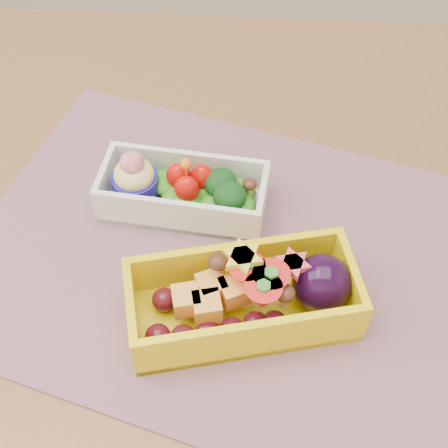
# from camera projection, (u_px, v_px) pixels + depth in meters

# --- Properties ---
(table) EXTENTS (1.20, 0.80, 0.75)m
(table) POSITION_uv_depth(u_px,v_px,m) (261.00, 326.00, 0.63)
(table) COLOR brown
(table) RESTS_ON ground
(placemat) EXTENTS (0.52, 0.45, 0.00)m
(placemat) POSITION_uv_depth(u_px,v_px,m) (216.00, 254.00, 0.57)
(placemat) COLOR #95666C
(placemat) RESTS_ON table
(bento_white) EXTENTS (0.16, 0.09, 0.06)m
(bento_white) POSITION_uv_depth(u_px,v_px,m) (182.00, 191.00, 0.59)
(bento_white) COLOR silver
(bento_white) RESTS_ON placemat
(bento_yellow) EXTENTS (0.20, 0.12, 0.06)m
(bento_yellow) POSITION_uv_depth(u_px,v_px,m) (248.00, 297.00, 0.51)
(bento_yellow) COLOR yellow
(bento_yellow) RESTS_ON placemat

